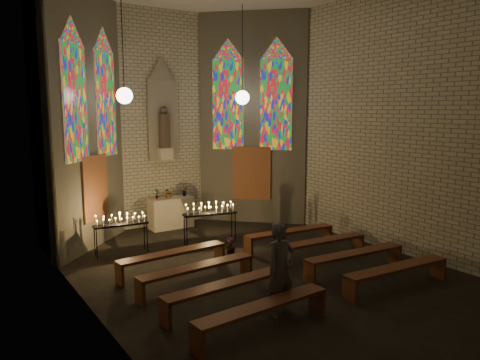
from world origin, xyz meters
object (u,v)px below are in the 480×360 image
object	(u,v)px
altar	(171,213)
votive_stand_right	(210,211)
aisle_flower_pot	(231,246)
visitor	(281,269)
votive_stand_left	(121,222)

from	to	relation	value
altar	votive_stand_right	world-z (taller)	votive_stand_right
altar	aisle_flower_pot	world-z (taller)	altar
votive_stand_right	visitor	bearing A→B (deg)	-92.27
votive_stand_left	visitor	distance (m)	5.39
votive_stand_right	visitor	size ratio (longest dim) A/B	0.89
altar	visitor	xyz separation A→B (m)	(-1.07, -7.10, 0.39)
aisle_flower_pot	visitor	distance (m)	3.94
votive_stand_left	altar	bearing A→B (deg)	43.97
votive_stand_left	visitor	world-z (taller)	visitor
aisle_flower_pot	votive_stand_left	bearing A→B (deg)	147.52
altar	visitor	distance (m)	7.19
aisle_flower_pot	visitor	bearing A→B (deg)	-108.42
visitor	aisle_flower_pot	bearing A→B (deg)	67.75
votive_stand_left	visitor	bearing A→B (deg)	-71.47
aisle_flower_pot	votive_stand_right	xyz separation A→B (m)	(0.01, 1.14, 0.75)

